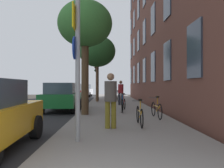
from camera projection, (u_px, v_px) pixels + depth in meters
name	position (u px, v px, depth m)	size (l,w,h in m)	color
ground_plane	(68.00, 106.00, 17.19)	(41.80, 41.80, 0.00)	#332D28
road_asphalt	(40.00, 106.00, 17.16)	(7.00, 38.00, 0.01)	#232326
sidewalk	(116.00, 105.00, 17.26)	(4.20, 38.00, 0.12)	gray
sign_post	(77.00, 58.00, 5.73)	(0.16, 0.60, 3.56)	gray
traffic_light	(97.00, 74.00, 21.93)	(0.43, 0.24, 3.50)	black
tree_near	(85.00, 25.00, 10.99)	(2.57, 2.57, 5.37)	#4C3823
tree_far	(97.00, 52.00, 19.94)	(3.14, 3.14, 5.62)	brown
bicycle_0	(140.00, 115.00, 7.95)	(0.42, 1.72, 0.91)	black
bicycle_1	(156.00, 109.00, 9.78)	(0.42, 1.72, 0.93)	black
bicycle_2	(122.00, 104.00, 12.13)	(0.42, 1.70, 0.97)	black
bicycle_3	(124.00, 103.00, 13.71)	(0.42, 1.62, 0.91)	black
bicycle_4	(117.00, 98.00, 18.58)	(0.48, 1.65, 0.98)	black
pedestrian_0	(111.00, 97.00, 7.43)	(0.50, 0.50, 1.76)	olive
pedestrian_1	(121.00, 91.00, 16.34)	(0.44, 0.44, 1.71)	#26262D
car_1	(62.00, 97.00, 13.48)	(1.89, 4.10, 1.62)	#19662D
car_2	(74.00, 92.00, 21.80)	(1.76, 4.37, 1.62)	red
car_3	(84.00, 90.00, 30.14)	(2.03, 4.38, 1.62)	silver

